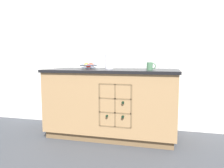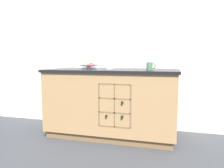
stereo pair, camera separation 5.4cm
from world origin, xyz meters
TOP-DOWN VIEW (x-y plane):
  - ground_plane at (0.00, 0.00)m, footprint 14.00×14.00m
  - back_wall at (0.00, 0.43)m, footprint 4.40×0.06m
  - kitchen_island at (0.00, -0.00)m, footprint 1.71×0.76m
  - fruit_bowl at (-0.35, 0.07)m, footprint 0.24×0.24m
  - white_pitcher at (-0.04, 0.03)m, footprint 0.16×0.11m
  - ceramic_mug at (0.50, -0.09)m, footprint 0.11×0.07m

SIDE VIEW (x-z plane):
  - ground_plane at x=0.00m, z-range 0.00..0.00m
  - kitchen_island at x=0.00m, z-range 0.01..0.90m
  - fruit_bowl at x=-0.35m, z-range 0.89..0.97m
  - ceramic_mug at x=0.50m, z-range 0.89..0.98m
  - white_pitcher at x=-0.04m, z-range 0.89..1.08m
  - back_wall at x=0.00m, z-range 0.00..2.55m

